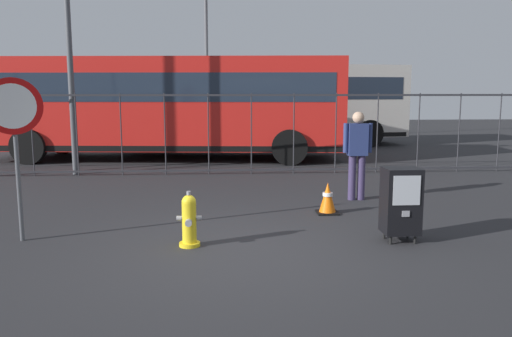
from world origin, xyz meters
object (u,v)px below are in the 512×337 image
(street_light_near_left, at_px, (68,15))
(newspaper_box_primary, at_px, (401,201))
(fire_hydrant, at_px, (189,220))
(pedestrian, at_px, (357,150))
(bus_near, at_px, (166,103))
(bus_far, at_px, (265,100))
(street_light_far_left, at_px, (206,29))
(traffic_cone, at_px, (328,198))
(stop_sign, at_px, (14,125))

(street_light_near_left, bearing_deg, newspaper_box_primary, -45.53)
(fire_hydrant, relative_size, pedestrian, 0.45)
(street_light_near_left, bearing_deg, bus_near, 55.01)
(fire_hydrant, bearing_deg, newspaper_box_primary, 0.73)
(pedestrian, relative_size, bus_far, 0.16)
(street_light_near_left, relative_size, street_light_far_left, 0.85)
(newspaper_box_primary, xyz_separation_m, street_light_near_left, (-6.05, 6.17, 3.26))
(bus_near, relative_size, street_light_near_left, 1.63)
(fire_hydrant, xyz_separation_m, newspaper_box_primary, (2.87, 0.04, 0.22))
(fire_hydrant, height_order, bus_far, bus_far)
(fire_hydrant, distance_m, bus_far, 12.91)
(bus_far, xyz_separation_m, street_light_near_left, (-5.27, -6.46, 2.12))
(bus_far, bearing_deg, fire_hydrant, -107.08)
(pedestrian, distance_m, bus_near, 7.56)
(bus_near, bearing_deg, traffic_cone, -59.47)
(pedestrian, bearing_deg, stop_sign, -155.95)
(pedestrian, relative_size, bus_near, 0.16)
(newspaper_box_primary, distance_m, traffic_cone, 1.82)
(stop_sign, distance_m, street_light_near_left, 6.27)
(newspaper_box_primary, bearing_deg, fire_hydrant, -179.27)
(newspaper_box_primary, height_order, bus_near, bus_near)
(fire_hydrant, relative_size, traffic_cone, 1.41)
(fire_hydrant, relative_size, newspaper_box_primary, 0.73)
(stop_sign, distance_m, street_light_far_left, 14.14)
(bus_near, bearing_deg, bus_far, 53.26)
(stop_sign, bearing_deg, bus_far, 70.22)
(bus_far, bearing_deg, newspaper_box_primary, -94.16)
(traffic_cone, distance_m, street_light_near_left, 7.88)
(newspaper_box_primary, xyz_separation_m, street_light_far_left, (-2.99, 14.04, 3.87))
(pedestrian, relative_size, street_light_far_left, 0.22)
(pedestrian, bearing_deg, bus_far, 95.21)
(stop_sign, xyz_separation_m, street_light_far_left, (2.21, 13.68, 2.84))
(bus_near, bearing_deg, pedestrian, -50.65)
(pedestrian, relative_size, traffic_cone, 3.15)
(traffic_cone, bearing_deg, newspaper_box_primary, -68.47)
(fire_hydrant, distance_m, street_light_far_left, 14.66)
(stop_sign, xyz_separation_m, traffic_cone, (4.54, 1.31, -1.34))
(bus_near, bearing_deg, street_light_far_left, 83.13)
(street_light_far_left, bearing_deg, pedestrian, -74.65)
(newspaper_box_primary, relative_size, bus_near, 0.10)
(fire_hydrant, distance_m, newspaper_box_primary, 2.88)
(street_light_near_left, bearing_deg, street_light_far_left, 68.75)
(traffic_cone, xyz_separation_m, street_light_far_left, (-2.33, 12.37, 4.18))
(bus_far, bearing_deg, traffic_cone, -97.06)
(traffic_cone, bearing_deg, street_light_near_left, 140.19)
(street_light_far_left, bearing_deg, bus_far, -32.74)
(fire_hydrant, height_order, stop_sign, stop_sign)
(bus_far, height_order, street_light_near_left, street_light_near_left)
(pedestrian, distance_m, traffic_cone, 1.49)
(pedestrian, bearing_deg, street_light_near_left, 150.91)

